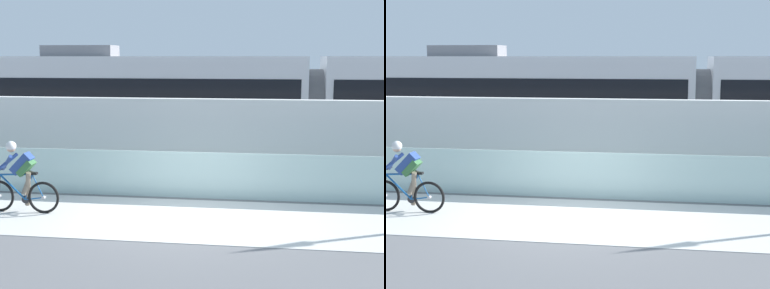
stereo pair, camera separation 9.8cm
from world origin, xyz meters
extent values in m
plane|color=slate|center=(0.00, 0.00, 0.00)|extent=(200.00, 200.00, 0.00)
cube|color=silver|center=(0.00, 0.00, 0.01)|extent=(32.00, 3.20, 0.01)
cube|color=silver|center=(0.00, 1.85, 0.57)|extent=(32.00, 0.05, 1.14)
cube|color=silver|center=(0.00, 3.65, 1.15)|extent=(32.00, 0.36, 2.31)
cube|color=#595654|center=(0.00, 6.13, 0.00)|extent=(32.00, 0.08, 0.01)
cube|color=#595654|center=(0.00, 7.57, 0.00)|extent=(32.00, 0.08, 0.01)
cube|color=silver|center=(-2.70, 6.85, 1.90)|extent=(11.00, 2.50, 3.10)
cube|color=black|center=(-2.70, 6.85, 2.25)|extent=(10.56, 2.54, 1.04)
cube|color=red|center=(-2.70, 6.85, 0.53)|extent=(10.78, 2.53, 0.28)
cube|color=slate|center=(-4.68, 6.85, 3.63)|extent=(2.40, 1.10, 0.36)
cube|color=#232326|center=(-6.22, 6.85, 0.36)|extent=(1.40, 1.88, 0.20)
cylinder|color=black|center=(-6.22, 6.13, 0.30)|extent=(0.60, 0.10, 0.60)
cylinder|color=black|center=(-6.22, 7.57, 0.30)|extent=(0.60, 0.10, 0.60)
cube|color=#232326|center=(0.82, 6.85, 0.36)|extent=(1.40, 1.88, 0.20)
cylinder|color=black|center=(0.82, 6.13, 0.30)|extent=(0.60, 0.10, 0.60)
cylinder|color=black|center=(0.82, 7.57, 0.30)|extent=(0.60, 0.10, 0.60)
cylinder|color=black|center=(5.28, 7.57, 0.30)|extent=(0.60, 0.10, 0.60)
cylinder|color=#59595B|center=(3.05, 6.85, 1.90)|extent=(0.60, 2.30, 2.30)
torus|color=black|center=(-3.22, 0.00, 0.36)|extent=(0.72, 0.06, 0.72)
cylinder|color=#99999E|center=(-3.22, 0.00, 0.36)|extent=(0.07, 0.10, 0.07)
cylinder|color=#144C8C|center=(-3.93, 0.00, 0.57)|extent=(0.60, 0.04, 0.58)
cylinder|color=#144C8C|center=(-3.56, 0.00, 0.59)|extent=(0.22, 0.04, 0.59)
cylinder|color=#144C8C|center=(-3.84, 0.00, 0.86)|extent=(0.76, 0.04, 0.07)
cylinder|color=#144C8C|center=(-3.43, 0.00, 0.33)|extent=(0.43, 0.03, 0.09)
cylinder|color=#144C8C|center=(-3.34, 0.00, 0.62)|extent=(0.27, 0.02, 0.53)
cube|color=black|center=(-3.47, 0.00, 0.90)|extent=(0.24, 0.10, 0.05)
cylinder|color=black|center=(-4.22, 0.00, 0.95)|extent=(0.03, 0.58, 0.03)
cylinder|color=#262628|center=(-3.65, 0.00, 0.30)|extent=(0.18, 0.02, 0.18)
cube|color=navy|center=(-3.69, 0.00, 1.11)|extent=(0.50, 0.28, 0.51)
cube|color=#336638|center=(-3.59, 0.00, 1.02)|extent=(0.38, 0.30, 0.38)
sphere|color=tan|center=(-3.93, 0.00, 1.46)|extent=(0.20, 0.20, 0.20)
sphere|color=silver|center=(-3.93, 0.00, 1.49)|extent=(0.23, 0.23, 0.23)
cylinder|color=navy|center=(-4.04, 0.00, 1.12)|extent=(0.44, 0.41, 0.41)
cylinder|color=navy|center=(-4.04, 0.00, 1.12)|extent=(0.44, 0.41, 0.41)
cylinder|color=#726656|center=(-3.58, 0.00, 0.55)|extent=(0.29, 0.33, 0.80)
cylinder|color=#726656|center=(-3.58, 0.00, 0.69)|extent=(0.29, 0.33, 0.54)
camera|label=1|loc=(1.75, -11.48, 3.45)|focal=52.55mm
camera|label=2|loc=(1.85, -11.47, 3.45)|focal=52.55mm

